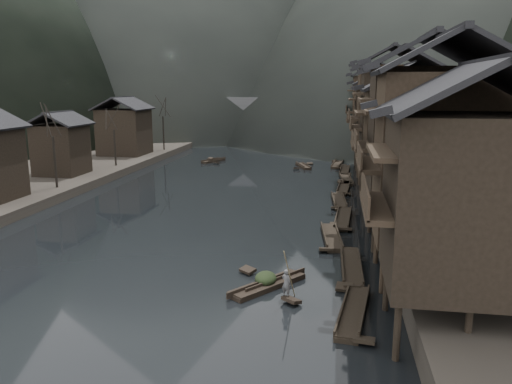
# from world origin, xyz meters

# --- Properties ---
(water) EXTENTS (300.00, 300.00, 0.00)m
(water) POSITION_xyz_m (0.00, 0.00, 0.00)
(water) COLOR black
(water) RESTS_ON ground
(left_bank) EXTENTS (40.00, 200.00, 1.20)m
(left_bank) POSITION_xyz_m (-35.00, 40.00, 0.60)
(left_bank) COLOR #2D2823
(left_bank) RESTS_ON ground
(stilt_houses) EXTENTS (9.00, 67.60, 15.87)m
(stilt_houses) POSITION_xyz_m (17.28, 19.93, 8.96)
(stilt_houses) COLOR black
(stilt_houses) RESTS_ON ground
(left_houses) EXTENTS (8.10, 53.20, 8.73)m
(left_houses) POSITION_xyz_m (-20.50, 20.12, 5.66)
(left_houses) COLOR black
(left_houses) RESTS_ON left_bank
(bare_trees) EXTENTS (3.90, 60.90, 7.80)m
(bare_trees) POSITION_xyz_m (-17.00, 17.47, 6.82)
(bare_trees) COLOR black
(bare_trees) RESTS_ON left_bank
(moored_sampans) EXTENTS (3.13, 74.40, 0.47)m
(moored_sampans) POSITION_xyz_m (12.20, 27.89, 0.20)
(moored_sampans) COLOR black
(moored_sampans) RESTS_ON water
(midriver_boats) EXTENTS (17.06, 37.88, 0.45)m
(midriver_boats) POSITION_xyz_m (1.92, 52.62, 0.20)
(midriver_boats) COLOR black
(midriver_boats) RESTS_ON water
(stone_bridge) EXTENTS (40.00, 6.00, 9.00)m
(stone_bridge) POSITION_xyz_m (-0.00, 72.00, 5.11)
(stone_bridge) COLOR #4C4C4F
(stone_bridge) RESTS_ON ground
(hero_sampan) EXTENTS (4.17, 5.00, 0.44)m
(hero_sampan) POSITION_xyz_m (7.90, -3.67, 0.20)
(hero_sampan) COLOR black
(hero_sampan) RESTS_ON water
(cargo_heap) EXTENTS (1.23, 1.61, 0.74)m
(cargo_heap) POSITION_xyz_m (7.75, -3.46, 0.81)
(cargo_heap) COLOR black
(cargo_heap) RESTS_ON hero_sampan
(boatman) EXTENTS (0.67, 0.60, 1.54)m
(boatman) POSITION_xyz_m (9.10, -5.21, 1.21)
(boatman) COLOR #5F5F62
(boatman) RESTS_ON hero_sampan
(bamboo_pole) EXTENTS (0.60, 1.81, 3.50)m
(bamboo_pole) POSITION_xyz_m (9.30, -5.21, 3.73)
(bamboo_pole) COLOR #8C7A51
(bamboo_pole) RESTS_ON boatman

